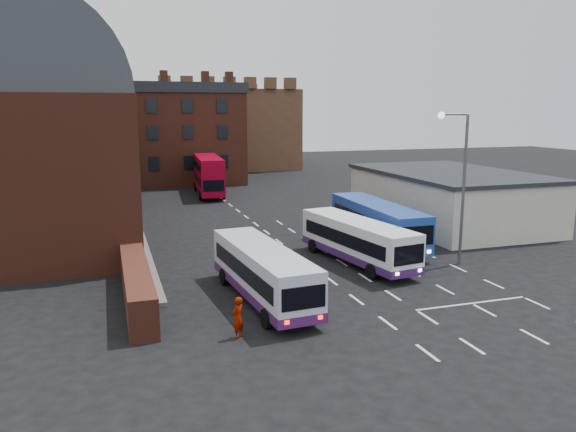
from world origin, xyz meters
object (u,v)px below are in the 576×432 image
object	(u,v)px
bus_white_outbound	(263,269)
bus_red_double	(209,175)
bus_white_inbound	(357,238)
street_lamp	(459,174)
bus_blue	(377,221)
pedestrian_beige	(281,296)
pedestrian_red	(238,318)

from	to	relation	value
bus_white_outbound	bus_red_double	bearing A→B (deg)	79.73
bus_white_inbound	street_lamp	bearing A→B (deg)	151.66
bus_red_double	street_lamp	size ratio (longest dim) A/B	1.17
bus_white_outbound	bus_blue	world-z (taller)	bus_blue
bus_white_outbound	bus_white_inbound	world-z (taller)	bus_white_outbound
bus_white_outbound	pedestrian_beige	size ratio (longest dim) A/B	6.28
bus_red_double	pedestrian_beige	size ratio (longest dim) A/B	6.77
bus_blue	bus_white_inbound	bearing A→B (deg)	50.19
bus_white_inbound	pedestrian_beige	distance (m)	9.50
bus_white_inbound	pedestrian_beige	xyz separation A→B (m)	(-6.85, -6.54, -0.77)
bus_white_outbound	pedestrian_red	world-z (taller)	bus_white_outbound
bus_white_outbound	pedestrian_beige	distance (m)	2.08
bus_blue	pedestrian_red	xyz separation A→B (m)	(-12.56, -12.43, -0.84)
bus_blue	pedestrian_beige	bearing A→B (deg)	46.66
bus_white_inbound	bus_blue	distance (m)	4.90
bus_blue	bus_red_double	world-z (taller)	bus_red_double
bus_white_outbound	pedestrian_red	distance (m)	4.69
bus_red_double	pedestrian_beige	bearing A→B (deg)	89.63
bus_blue	pedestrian_red	distance (m)	17.69
bus_white_inbound	street_lamp	world-z (taller)	street_lamp
bus_white_outbound	bus_red_double	world-z (taller)	bus_red_double
bus_red_double	street_lamp	xyz separation A→B (m)	(9.13, -31.71, 3.22)
bus_white_inbound	bus_red_double	bearing A→B (deg)	-91.89
bus_white_outbound	street_lamp	size ratio (longest dim) A/B	1.09
bus_red_double	pedestrian_beige	world-z (taller)	bus_red_double
bus_white_inbound	pedestrian_beige	bearing A→B (deg)	34.85
bus_white_inbound	pedestrian_red	xyz separation A→B (m)	(-9.35, -8.72, -0.68)
bus_white_inbound	bus_white_outbound	bearing A→B (deg)	24.14
bus_blue	street_lamp	distance (m)	7.15
bus_blue	street_lamp	xyz separation A→B (m)	(2.30, -5.65, 3.72)
street_lamp	bus_blue	bearing A→B (deg)	112.11
street_lamp	pedestrian_beige	xyz separation A→B (m)	(-12.36, -4.59, -4.65)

